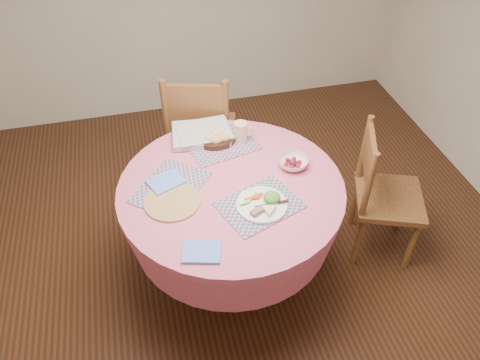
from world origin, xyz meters
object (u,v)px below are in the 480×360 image
Objects in this scene: chair_right at (382,193)px; bread_bowl at (217,138)px; chair_back at (200,131)px; fruit_bowl at (293,163)px; latte_mug at (241,132)px; dining_table at (232,211)px; dinner_plate at (263,204)px; wicker_trivet at (172,201)px.

bread_bowl is (-0.95, 0.39, 0.31)m from chair_right.
fruit_bowl is at bearing 134.22° from chair_back.
fruit_bowl is at bearing -52.74° from latte_mug.
dining_table is 0.96m from chair_right.
latte_mug is (0.02, 0.57, 0.05)m from dinner_plate.
fruit_bowl is (0.25, 0.27, 0.00)m from dinner_plate.
bread_bowl is at bearing 110.52° from chair_back.
chair_right reaches higher than wicker_trivet.
chair_right is at bearing -22.37° from bread_bowl.
latte_mug is (0.15, -0.02, 0.03)m from bread_bowl.
fruit_bowl is (0.70, 0.12, 0.02)m from wicker_trivet.
chair_right is at bearing -24.89° from latte_mug.
dining_table is 1.22× the size of chair_back.
dinner_plate is (0.13, -0.20, 0.22)m from dining_table.
dining_table is at bearing 110.87° from chair_right.
chair_right is 1.31m from wicker_trivet.
bread_bowl is 1.14× the size of fruit_bowl.
dinner_plate is at bearing -18.34° from wicker_trivet.
chair_right is 0.95m from latte_mug.
dinner_plate is at bearing 124.32° from chair_right.
fruit_bowl is at bearing 11.10° from dining_table.
bread_bowl is (-0.12, 0.59, 0.01)m from dinner_plate.
chair_back is 3.39× the size of wicker_trivet.
latte_mug reaches higher than bread_bowl.
chair_back is 3.83× the size of dinner_plate.
chair_back is at bearing 71.56° from wicker_trivet.
dinner_plate reaches higher than wicker_trivet.
fruit_bowl reaches higher than wicker_trivet.
dinner_plate is 1.32× the size of fruit_bowl.
dining_table is at bearing -111.83° from latte_mug.
dinner_plate is (0.16, -1.03, 0.24)m from chair_back.
chair_back reaches higher than wicker_trivet.
chair_right reaches higher than dining_table.
chair_right is (0.95, -0.00, -0.08)m from dining_table.
latte_mug is (0.47, 0.42, 0.06)m from wicker_trivet.
chair_back is 0.51m from bread_bowl.
bread_bowl reaches higher than fruit_bowl.
wicker_trivet is 1.30× the size of bread_bowl.
bread_bowl is at bearing 53.13° from wicker_trivet.
chair_right is 7.29× the size of latte_mug.
latte_mug is at bearing -6.94° from bread_bowl.
dining_table is 9.87× the size of latte_mug.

